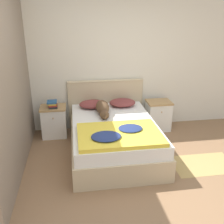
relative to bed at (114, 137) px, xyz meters
name	(u,v)px	position (x,y,z in m)	size (l,w,h in m)	color
ground_plane	(136,191)	(0.12, -1.05, -0.26)	(16.00, 16.00, 0.00)	#896647
wall_back	(112,63)	(0.12, 1.08, 1.01)	(9.00, 0.06, 2.55)	silver
wall_side_left	(15,81)	(-1.43, 0.00, 1.01)	(0.06, 3.10, 2.55)	gray
bed	(114,137)	(0.00, 0.00, 0.00)	(1.37, 1.96, 0.53)	#C6B28E
headboard	(106,103)	(0.00, 1.00, 0.25)	(1.45, 0.06, 0.98)	#C6B28E
nightstand_left	(54,121)	(-1.00, 0.76, 0.03)	(0.46, 0.40, 0.58)	white
nightstand_right	(158,115)	(1.00, 0.76, 0.03)	(0.46, 0.40, 0.58)	white
pillow_left	(93,104)	(-0.28, 0.74, 0.34)	(0.49, 0.39, 0.13)	brown
pillow_right	(122,103)	(0.28, 0.74, 0.34)	(0.49, 0.39, 0.13)	brown
quilt	(119,134)	(-0.01, -0.51, 0.31)	(1.18, 0.85, 0.10)	yellow
dog	(103,108)	(-0.13, 0.39, 0.37)	(0.22, 0.70, 0.22)	brown
book_stack	(53,104)	(-1.00, 0.73, 0.38)	(0.18, 0.22, 0.12)	#232328
rug	(203,164)	(1.30, -0.60, -0.26)	(0.96, 0.60, 0.00)	tan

